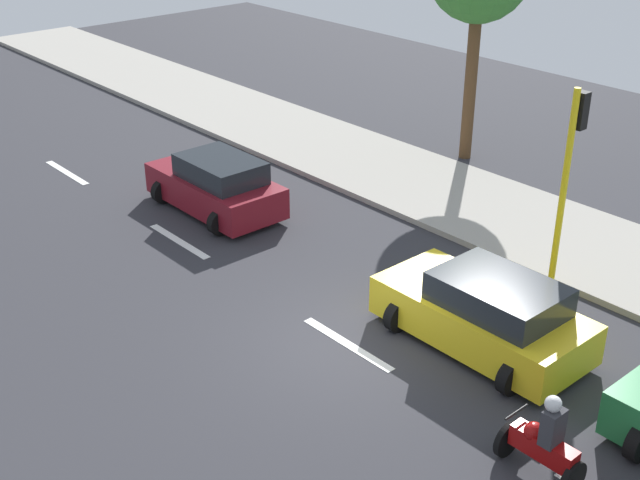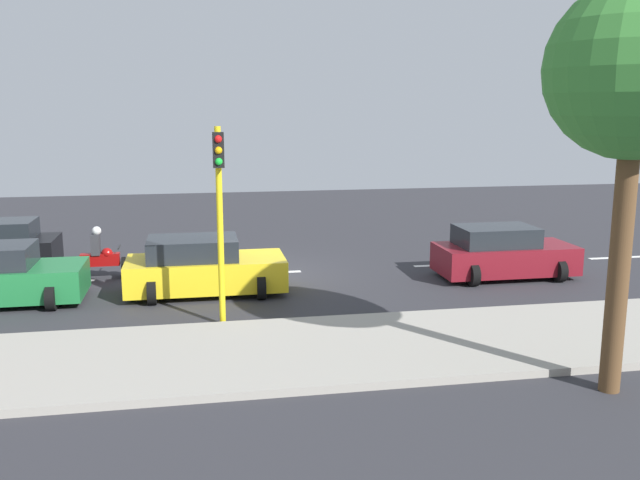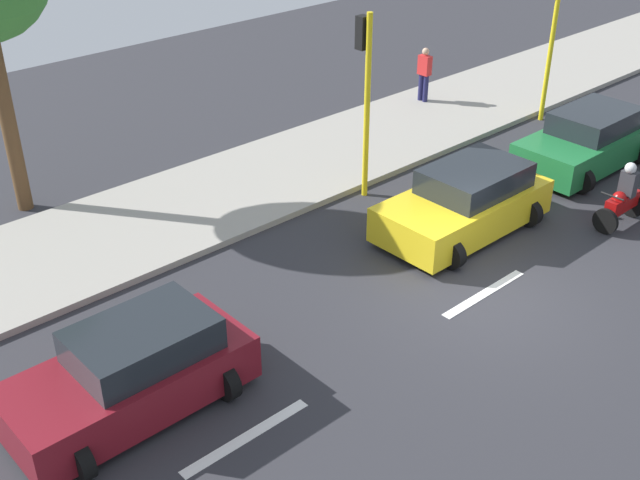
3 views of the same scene
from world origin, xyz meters
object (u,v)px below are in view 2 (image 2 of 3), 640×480
Objects in this scene: motorcycle at (101,256)px; traffic_light_corner at (220,198)px; street_tree_center at (636,74)px; car_maroon at (503,254)px; car_yellow_cab at (203,267)px.

traffic_light_corner is (5.12, 3.29, 2.29)m from motorcycle.
street_tree_center is (10.00, 9.83, 4.80)m from motorcycle.
car_maroon is at bearing 110.52° from traffic_light_corner.
traffic_light_corner is at bearing 7.61° from car_yellow_cab.
street_tree_center reaches higher than traffic_light_corner.
motorcycle is at bearing -100.00° from car_maroon.
car_maroon is 9.42m from street_tree_center.
car_maroon is 0.57× the size of street_tree_center.
traffic_light_corner reaches higher than car_maroon.
car_yellow_cab is 11.44m from street_tree_center.
car_yellow_cab is at bearing -172.39° from traffic_light_corner.
motorcycle is (-2.03, -11.53, -0.07)m from car_maroon.
car_yellow_cab is 3.66m from motorcycle.
car_maroon is (-0.19, 8.62, -0.00)m from car_yellow_cab.
street_tree_center is at bearing 53.26° from traffic_light_corner.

